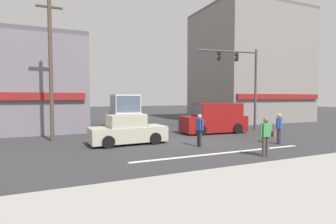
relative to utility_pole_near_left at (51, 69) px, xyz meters
The scene contains 12 objects.
ground_plane 8.91m from the utility_pole_near_left, 24.22° to the right, with size 120.00×120.00×0.00m, color #333335.
lane_marking_stripe 10.69m from the utility_pole_near_left, 43.15° to the right, with size 9.00×0.24×0.01m, color silver.
sidewalk_curb 14.35m from the utility_pole_near_left, 58.53° to the right, with size 40.00×5.00×0.16m, color #9E9993.
building_right_corner 21.00m from the utility_pole_near_left, 17.85° to the left, with size 10.74×8.86×11.80m.
utility_pole_near_left is the anchor object (origin of this frame).
traffic_light_mast 13.49m from the utility_pole_near_left, ahead, with size 4.85×0.81×6.20m.
sedan_crossing_leftbound 5.75m from the utility_pole_near_left, 34.96° to the right, with size 4.16×2.00×1.58m.
van_approaching_near 11.11m from the utility_pole_near_left, ahead, with size 4.73×2.31×2.11m.
box_truck_parked_curbside 7.14m from the utility_pole_near_left, 35.27° to the left, with size 2.58×5.74×2.75m.
pedestrian_foreground_with_bag 12.05m from the utility_pole_near_left, 43.88° to the right, with size 0.67×0.36×1.67m.
pedestrian_mid_crossing 13.18m from the utility_pole_near_left, 28.11° to the right, with size 0.51×0.37×1.67m.
pedestrian_far_side 9.10m from the utility_pole_near_left, 35.47° to the right, with size 0.27×0.56×1.67m.
Camera 1 is at (-7.14, -13.27, 2.54)m, focal length 28.00 mm.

